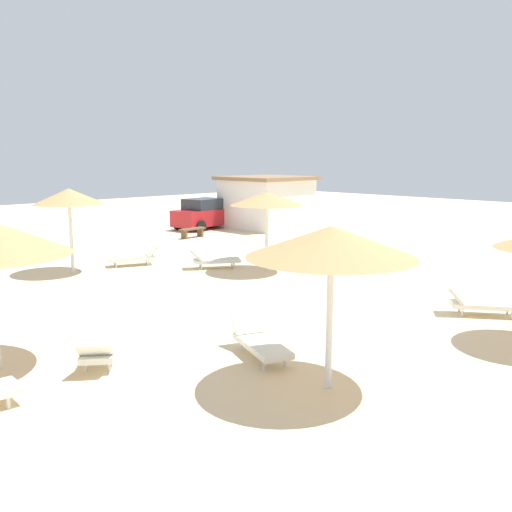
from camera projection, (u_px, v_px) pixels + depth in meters
ground_plane at (337, 316)px, 14.44m from camera, size 80.00×80.00×0.00m
parasol_0 at (267, 199)px, 19.57m from camera, size 2.60×2.60×2.84m
parasol_2 at (331, 242)px, 9.53m from camera, size 2.96×2.96×2.92m
parasol_4 at (69, 197)px, 19.33m from camera, size 2.42×2.42×2.98m
lounger_0 at (327, 260)px, 20.60m from camera, size 1.80×1.81×0.62m
lounger_1 at (101, 348)px, 11.13m from camera, size 1.66×1.88×0.72m
lounger_2 at (259, 341)px, 11.50m from camera, size 1.27×1.98×0.76m
lounger_3 at (480, 303)px, 14.46m from camera, size 1.60×1.89×0.78m
lounger_4 at (135, 257)px, 21.11m from camera, size 1.98×1.31×0.74m
lounger_5 at (213, 260)px, 20.57m from camera, size 1.93×1.52×0.75m
bench_0 at (192, 231)px, 28.24m from camera, size 1.53×0.52×0.49m
parked_car at (205, 214)px, 31.78m from camera, size 4.19×2.40×1.72m
beach_cabana at (266, 202)px, 32.11m from camera, size 4.49×4.39×2.95m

